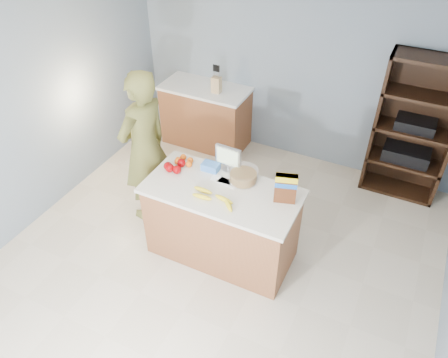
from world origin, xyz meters
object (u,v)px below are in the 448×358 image
at_px(shelving_unit, 413,131).
at_px(counter_peninsula, 222,225).
at_px(tv, 228,157).
at_px(cereal_box, 286,186).
at_px(person, 145,148).

bearing_deg(shelving_unit, counter_peninsula, -127.11).
height_order(tv, cereal_box, cereal_box).
bearing_deg(cereal_box, counter_peninsula, -169.64).
bearing_deg(tv, shelving_unit, 46.54).
height_order(person, tv, person).
relative_size(counter_peninsula, tv, 5.53).
distance_m(shelving_unit, cereal_box, 2.16).
relative_size(shelving_unit, person, 0.98).
relative_size(counter_peninsula, cereal_box, 5.05).
distance_m(counter_peninsula, shelving_unit, 2.61).
relative_size(counter_peninsula, shelving_unit, 0.87).
relative_size(person, cereal_box, 5.95).
xyz_separation_m(shelving_unit, person, (-2.63, -1.80, 0.06)).
height_order(person, cereal_box, person).
xyz_separation_m(counter_peninsula, shelving_unit, (1.55, 2.05, 0.45)).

